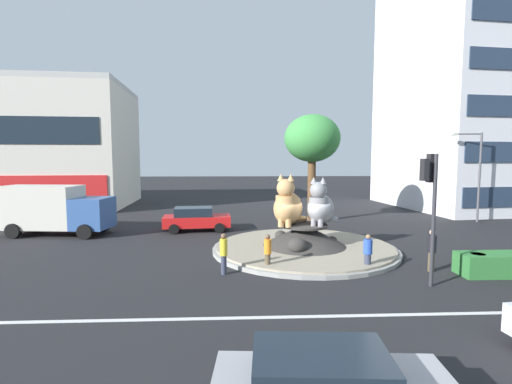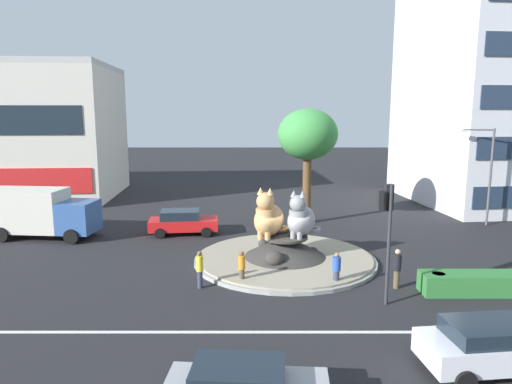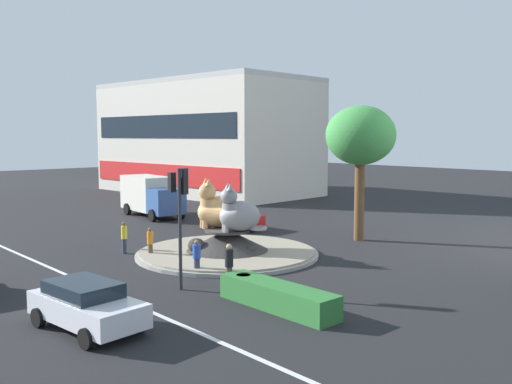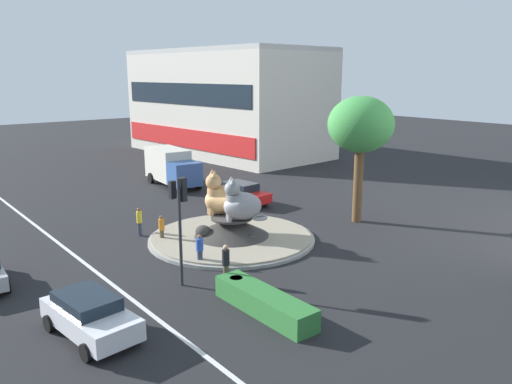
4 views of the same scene
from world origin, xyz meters
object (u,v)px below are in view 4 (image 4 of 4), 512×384
Objects in this scene: cat_statue_grey at (241,204)px; litter_bin at (236,287)px; hatchback_near_shophouse at (90,315)px; pedestrian_orange_shirt at (162,228)px; broadleaf_tree_behind_island at (361,126)px; shophouse_block at (227,102)px; pedestrian_blue_shirt at (200,249)px; pedestrian_yellow_shirt at (139,221)px; parked_car_right at (242,193)px; delivery_box_truck at (172,166)px; traffic_light_mast at (180,207)px; cat_statue_calico at (222,198)px; pedestrian_black_shirt at (226,262)px.

litter_bin is (5.52, -4.43, -1.82)m from cat_statue_grey.
pedestrian_orange_shirt is at bearing 131.06° from hatchback_near_shophouse.
shophouse_block is at bearing 160.15° from broadleaf_tree_behind_island.
pedestrian_yellow_shirt is (-6.10, -0.26, 0.11)m from pedestrian_blue_shirt.
broadleaf_tree_behind_island is at bearing -23.94° from shophouse_block.
pedestrian_blue_shirt is 7.78m from hatchback_near_shophouse.
litter_bin is at bearing -71.50° from broadleaf_tree_behind_island.
hatchback_near_shophouse is (9.61, -6.68, -0.10)m from pedestrian_yellow_shirt.
parked_car_right is 0.65× the size of delivery_box_truck.
traffic_light_mast is 8.32m from pedestrian_yellow_shirt.
parked_car_right is at bearing -116.55° from cat_statue_calico.
pedestrian_yellow_shirt is 9.49m from parked_car_right.
parked_car_right is at bearing -37.23° from shophouse_block.
pedestrian_black_shirt is at bearing 69.88° from cat_statue_grey.
shophouse_block is 14.58× the size of pedestrian_yellow_shirt.
pedestrian_orange_shirt is 0.92× the size of pedestrian_yellow_shirt.
cat_statue_grey is 6.29m from pedestrian_yellow_shirt.
traffic_light_mast reaches higher than cat_statue_calico.
shophouse_block is 15.99× the size of pedestrian_blue_shirt.
delivery_box_truck is at bearing -54.51° from shophouse_block.
cat_statue_calico is 6.89m from pedestrian_black_shirt.
pedestrian_yellow_shirt is 13.81m from delivery_box_truck.
pedestrian_yellow_shirt is 0.38× the size of parked_car_right.
parked_car_right is 15.95m from litter_bin.
broadleaf_tree_behind_island is 1.77× the size of hatchback_near_shophouse.
broadleaf_tree_behind_island is 13.11m from pedestrian_blue_shirt.
cat_statue_calico is at bearing 115.50° from hatchback_near_shophouse.
delivery_box_truck is at bearing 179.69° from parked_car_right.
parked_car_right is at bearing 120.26° from hatchback_near_shophouse.
traffic_light_mast reaches higher than pedestrian_blue_shirt.
shophouse_block is at bearing 141.08° from parked_car_right.
pedestrian_blue_shirt is at bearing -46.45° from pedestrian_yellow_shirt.
cat_statue_grey is at bearing -46.30° from pedestrian_orange_shirt.
pedestrian_black_shirt reaches higher than pedestrian_yellow_shirt.
pedestrian_orange_shirt is 1.01× the size of pedestrian_blue_shirt.
broadleaf_tree_behind_island is 5.14× the size of pedestrian_blue_shirt.
pedestrian_blue_shirt is 12.23m from parked_car_right.
pedestrian_orange_shirt is 1.90m from pedestrian_yellow_shirt.
parked_car_right is at bearing 54.53° from pedestrian_yellow_shirt.
pedestrian_yellow_shirt is at bearing -27.51° from cat_statue_grey.
pedestrian_black_shirt is 1.15× the size of pedestrian_orange_shirt.
pedestrian_blue_shirt is (-2.63, 0.28, -0.15)m from pedestrian_black_shirt.
pedestrian_black_shirt is at bearing -77.59° from broadleaf_tree_behind_island.
broadleaf_tree_behind_island is (28.74, -10.38, 0.15)m from shophouse_block.
broadleaf_tree_behind_island reaches higher than traffic_light_mast.
pedestrian_blue_shirt is 0.35× the size of parked_car_right.
shophouse_block is 15.90× the size of pedestrian_orange_shirt.
cat_statue_grey is at bearing 20.52° from traffic_light_mast.
pedestrian_orange_shirt is (-5.85, 2.15, -2.79)m from traffic_light_mast.
shophouse_block is 25.02m from parked_car_right.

